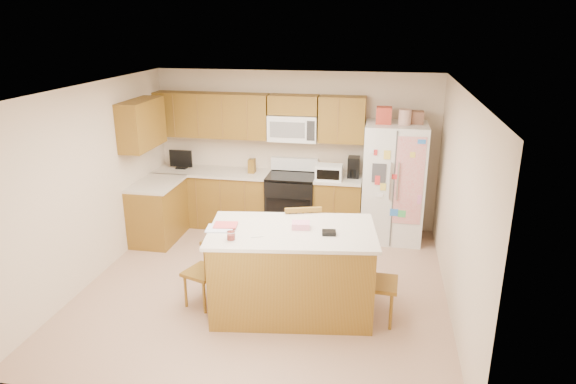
% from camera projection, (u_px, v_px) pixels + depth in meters
% --- Properties ---
extents(ground, '(4.50, 4.50, 0.00)m').
position_uv_depth(ground, '(265.00, 286.00, 6.56)').
color(ground, tan).
rests_on(ground, ground).
extents(room_shell, '(4.60, 4.60, 2.52)m').
position_uv_depth(room_shell, '(263.00, 179.00, 6.10)').
color(room_shell, beige).
rests_on(room_shell, ground).
extents(cabinetry, '(3.36, 1.56, 2.15)m').
position_uv_depth(cabinetry, '(229.00, 175.00, 8.11)').
color(cabinetry, brown).
rests_on(cabinetry, ground).
extents(stove, '(0.76, 0.65, 1.13)m').
position_uv_depth(stove, '(292.00, 202.00, 8.22)').
color(stove, black).
rests_on(stove, ground).
extents(refrigerator, '(0.90, 0.79, 2.04)m').
position_uv_depth(refrigerator, '(393.00, 181.00, 7.74)').
color(refrigerator, white).
rests_on(refrigerator, ground).
extents(island, '(1.99, 1.32, 1.11)m').
position_uv_depth(island, '(292.00, 270.00, 5.87)').
color(island, brown).
rests_on(island, ground).
extents(windsor_chair_left, '(0.49, 0.50, 0.91)m').
position_uv_depth(windsor_chair_left, '(204.00, 272.00, 6.02)').
color(windsor_chair_left, brown).
rests_on(windsor_chair_left, ground).
extents(windsor_chair_back, '(0.58, 0.56, 1.09)m').
position_uv_depth(windsor_chair_back, '(301.00, 246.00, 6.52)').
color(windsor_chair_back, brown).
rests_on(windsor_chair_back, ground).
extents(windsor_chair_right, '(0.43, 0.45, 0.99)m').
position_uv_depth(windsor_chair_right, '(377.00, 282.00, 5.70)').
color(windsor_chair_right, brown).
rests_on(windsor_chair_right, ground).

